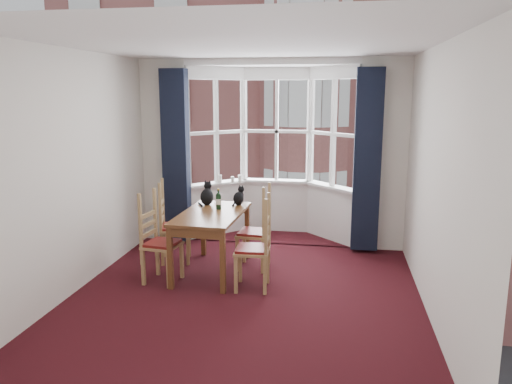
% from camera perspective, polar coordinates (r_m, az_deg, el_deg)
% --- Properties ---
extents(floor, '(4.50, 4.50, 0.00)m').
position_cam_1_polar(floor, '(5.74, -1.56, -12.44)').
color(floor, black).
rests_on(floor, ground).
extents(ceiling, '(4.50, 4.50, 0.00)m').
position_cam_1_polar(ceiling, '(5.27, -1.74, 16.65)').
color(ceiling, white).
rests_on(ceiling, floor).
extents(wall_left, '(0.00, 4.50, 4.50)m').
position_cam_1_polar(wall_left, '(6.03, -20.64, 1.92)').
color(wall_left, silver).
rests_on(wall_left, floor).
extents(wall_right, '(0.00, 4.50, 4.50)m').
position_cam_1_polar(wall_right, '(5.32, 20.00, 0.77)').
color(wall_right, silver).
rests_on(wall_right, floor).
extents(wall_near, '(4.00, 0.00, 4.00)m').
position_cam_1_polar(wall_near, '(3.20, -9.41, -5.44)').
color(wall_near, silver).
rests_on(wall_near, floor).
extents(wall_back_pier_left, '(0.70, 0.12, 2.80)m').
position_cam_1_polar(wall_back_pier_left, '(7.92, -10.31, 4.57)').
color(wall_back_pier_left, silver).
rests_on(wall_back_pier_left, floor).
extents(wall_back_pier_right, '(0.70, 0.12, 2.80)m').
position_cam_1_polar(wall_back_pier_right, '(7.48, 14.30, 4.01)').
color(wall_back_pier_right, silver).
rests_on(wall_back_pier_right, floor).
extents(bay_window, '(2.76, 0.94, 2.80)m').
position_cam_1_polar(bay_window, '(8.02, 2.14, 4.84)').
color(bay_window, white).
rests_on(bay_window, floor).
extents(curtain_left, '(0.38, 0.22, 2.60)m').
position_cam_1_polar(curtain_left, '(7.68, -9.12, 4.03)').
color(curtain_left, black).
rests_on(curtain_left, floor).
extents(curtain_right, '(0.38, 0.22, 2.60)m').
position_cam_1_polar(curtain_right, '(7.29, 12.59, 3.51)').
color(curtain_right, black).
rests_on(curtain_right, floor).
extents(dining_table, '(0.80, 1.42, 0.80)m').
position_cam_1_polar(dining_table, '(6.42, -5.10, -3.24)').
color(dining_table, brown).
rests_on(dining_table, floor).
extents(chair_left_near, '(0.46, 0.47, 0.92)m').
position_cam_1_polar(chair_left_near, '(6.30, -11.42, -5.87)').
color(chair_left_near, '#A1804E').
rests_on(chair_left_near, floor).
extents(chair_left_far, '(0.49, 0.50, 0.92)m').
position_cam_1_polar(chair_left_far, '(6.98, -9.92, -4.10)').
color(chair_left_far, '#A1804E').
rests_on(chair_left_far, floor).
extents(chair_right_near, '(0.42, 0.44, 0.92)m').
position_cam_1_polar(chair_right_near, '(5.94, 0.44, -6.71)').
color(chair_right_near, '#A1804E').
rests_on(chair_right_near, floor).
extents(chair_right_far, '(0.43, 0.45, 0.92)m').
position_cam_1_polar(chair_right_far, '(6.60, 0.46, -4.83)').
color(chair_right_far, '#A1804E').
rests_on(chair_right_far, floor).
extents(cat_left, '(0.19, 0.26, 0.34)m').
position_cam_1_polar(cat_left, '(6.82, -5.62, -0.39)').
color(cat_left, black).
rests_on(cat_left, dining_table).
extents(cat_right, '(0.20, 0.23, 0.27)m').
position_cam_1_polar(cat_right, '(6.78, -1.98, -0.62)').
color(cat_right, black).
rests_on(cat_right, dining_table).
extents(wine_bottle, '(0.07, 0.07, 0.27)m').
position_cam_1_polar(wine_bottle, '(6.54, -4.31, -0.95)').
color(wine_bottle, black).
rests_on(wine_bottle, dining_table).
extents(candle_tall, '(0.06, 0.06, 0.12)m').
position_cam_1_polar(candle_tall, '(8.09, -4.14, 1.53)').
color(candle_tall, white).
rests_on(candle_tall, bay_window).
extents(candle_short, '(0.06, 0.06, 0.10)m').
position_cam_1_polar(candle_short, '(8.08, -2.69, 1.43)').
color(candle_short, white).
rests_on(candle_short, bay_window).
extents(candle_extra, '(0.05, 0.05, 0.12)m').
position_cam_1_polar(candle_extra, '(8.07, -1.86, 1.52)').
color(candle_extra, white).
rests_on(candle_extra, bay_window).
extents(street, '(80.00, 80.00, 0.00)m').
position_cam_1_polar(street, '(38.33, 7.70, -1.19)').
color(street, '#333335').
rests_on(street, ground).
extents(tenement_building, '(18.40, 7.80, 15.20)m').
position_cam_1_polar(tenement_building, '(19.20, 6.50, 9.22)').
color(tenement_building, '#9A554F').
rests_on(tenement_building, street).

